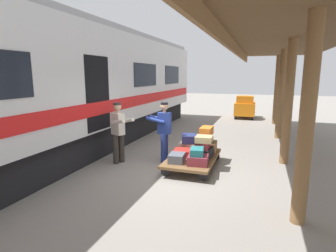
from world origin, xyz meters
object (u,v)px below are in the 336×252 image
suitcase_black_hardshell (203,153)px  suitcase_red_plastic (183,153)px  train_car (53,89)px  suitcase_olive_duffel (207,138)px  suitcase_teal_softside (197,152)px  suitcase_cream_canvas (189,146)px  baggage_tug (245,107)px  suitcase_slate_roller (177,158)px  porter_in_overalls (164,130)px  suitcase_navy_fabric (189,139)px  suitcase_burgundy_valise (198,160)px  porter_by_door (118,131)px  suitcase_orange_carryall (206,131)px  suitcase_brown_leather (207,147)px  suitcase_maroon_trunk (203,145)px  suitcase_tan_vintage (204,139)px  luggage_cart (193,158)px

suitcase_black_hardshell → suitcase_red_plastic: bearing=0.0°
train_car → suitcase_red_plastic: train_car is taller
suitcase_olive_duffel → suitcase_teal_softside: suitcase_olive_duffel is taller
suitcase_cream_canvas → baggage_tug: baggage_tug is taller
suitcase_slate_roller → porter_in_overalls: (0.64, -0.81, 0.52)m
suitcase_navy_fabric → suitcase_burgundy_valise: bearing=114.6°
suitcase_navy_fabric → porter_by_door: 2.01m
suitcase_olive_duffel → porter_by_door: 2.48m
suitcase_slate_roller → suitcase_cream_canvas: bearing=-90.0°
suitcase_orange_carryall → suitcase_brown_leather: bearing=154.7°
baggage_tug → suitcase_olive_duffel: bearing=86.4°
suitcase_navy_fabric → porter_by_door: (1.80, 0.85, 0.27)m
suitcase_maroon_trunk → suitcase_olive_duffel: bearing=-87.8°
suitcase_teal_softside → porter_in_overalls: bearing=-34.3°
suitcase_brown_leather → porter_by_door: size_ratio=0.33×
suitcase_red_plastic → suitcase_maroon_trunk: bearing=178.9°
porter_in_overalls → baggage_tug: bearing=-100.7°
suitcase_olive_duffel → suitcase_tan_vintage: suitcase_tan_vintage is taller
train_car → suitcase_teal_softside: size_ratio=40.24×
suitcase_slate_roller → suitcase_olive_duffel: (-0.51, -1.18, 0.28)m
porter_by_door → suitcase_slate_roller: bearing=171.0°
suitcase_cream_canvas → suitcase_teal_softside: suitcase_teal_softside is taller
suitcase_tan_vintage → suitcase_black_hardshell: bearing=-56.0°
suitcase_orange_carryall → porter_by_door: size_ratio=0.32×
suitcase_red_plastic → suitcase_slate_roller: 0.58m
suitcase_cream_canvas → porter_by_door: bearing=26.3°
suitcase_orange_carryall → porter_by_door: 2.46m
suitcase_maroon_trunk → suitcase_teal_softside: suitcase_maroon_trunk is taller
suitcase_navy_fabric → suitcase_brown_leather: bearing=-176.4°
suitcase_maroon_trunk → porter_by_door: 2.36m
suitcase_orange_carryall → suitcase_burgundy_valise: bearing=91.6°
suitcase_olive_duffel → suitcase_maroon_trunk: size_ratio=0.97×
porter_by_door → suitcase_black_hardshell: bearing=-172.6°
suitcase_navy_fabric → porter_in_overalls: porter_in_overalls is taller
suitcase_burgundy_valise → suitcase_navy_fabric: (0.52, -1.13, 0.24)m
luggage_cart → suitcase_burgundy_valise: suitcase_burgundy_valise is taller
suitcase_black_hardshell → suitcase_navy_fabric: 0.79m
suitcase_brown_leather → train_car: bearing=13.7°
suitcase_brown_leather → porter_in_overalls: bearing=16.6°
train_car → suitcase_orange_carryall: (-4.28, -1.07, -1.16)m
suitcase_black_hardshell → suitcase_burgundy_valise: suitcase_black_hardshell is taller
suitcase_cream_canvas → suitcase_orange_carryall: size_ratio=0.96×
suitcase_orange_carryall → suitcase_slate_roller: bearing=66.8°
suitcase_maroon_trunk → train_car: bearing=6.0°
luggage_cart → porter_in_overalls: size_ratio=1.25×
suitcase_black_hardshell → suitcase_tan_vintage: suitcase_tan_vintage is taller
suitcase_teal_softside → suitcase_navy_fabric: bearing=-66.3°
suitcase_olive_duffel → suitcase_navy_fabric: suitcase_olive_duffel is taller
porter_by_door → suitcase_orange_carryall: bearing=-158.6°
suitcase_cream_canvas → suitcase_tan_vintage: 0.93m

